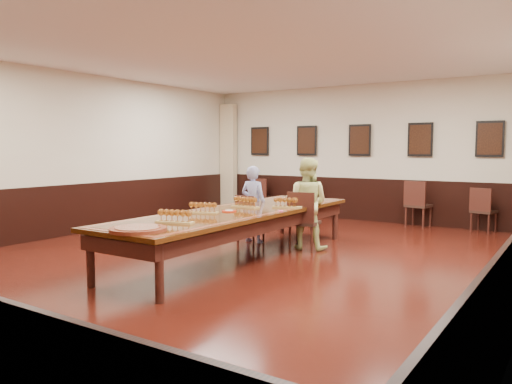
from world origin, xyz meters
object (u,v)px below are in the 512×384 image
Objects in this scene: spare_chair_a at (262,196)px; carved_platter at (138,229)px; chair_man at (251,219)px; person_woman at (307,203)px; spare_chair_c at (418,204)px; conference_table at (238,219)px; chair_woman at (304,221)px; spare_chair_d at (484,210)px; spare_chair_b at (310,200)px; person_man at (253,204)px.

carved_platter is at bearing 103.45° from spare_chair_a.
person_woman reaches higher than chair_man.
spare_chair_c reaches higher than conference_table.
spare_chair_a is 0.91× the size of spare_chair_c.
spare_chair_c is at bearing -114.04° from chair_woman.
spare_chair_a is at bearing 118.76° from conference_table.
person_woman is 1.37m from conference_table.
spare_chair_c is 1.30m from spare_chair_d.
chair_man reaches higher than spare_chair_b.
spare_chair_d is (2.23, 3.60, -0.04)m from chair_woman.
chair_man is at bearing 103.44° from spare_chair_b.
chair_woman is at bearing 64.58° from conference_table.
person_woman is (-0.94, -3.42, 0.27)m from spare_chair_c.
spare_chair_b is (-0.65, 3.57, -0.01)m from chair_man.
spare_chair_a is 1.20× the size of carved_platter.
chair_woman is at bearing 122.87° from spare_chair_a.
spare_chair_c is 0.72× the size of person_man.
spare_chair_a is 4.11m from person_man.
person_woman is (-0.02, 0.10, 0.28)m from chair_woman.
person_woman is (3.17, -3.55, 0.31)m from spare_chair_a.
person_woman is at bearing 81.94° from spare_chair_c.
person_man is at bearing -9.59° from person_woman.
spare_chair_b is 0.85× the size of spare_chair_c.
spare_chair_a is 0.66× the size of person_man.
chair_man is 1.10m from chair_woman.
carved_platter is (0.71, -3.39, 0.34)m from chair_man.
conference_table is (0.56, -1.26, -0.09)m from person_man.
carved_platter is at bearing 86.54° from spare_chair_c.
spare_chair_b is at bearing -80.19° from person_man.
chair_woman reaches higher than conference_table.
spare_chair_b is at bearing -80.44° from chair_man.
person_woman is at bearing 119.60° from spare_chair_b.
conference_table is at bearing 107.40° from spare_chair_b.
spare_chair_a is (-3.18, 3.65, -0.03)m from chair_woman.
conference_table is (-0.53, -1.26, -0.16)m from person_woman.
spare_chair_a is 5.48m from conference_table.
person_woman is (1.73, -3.48, 0.35)m from spare_chair_b.
chair_woman reaches higher than spare_chair_a.
spare_chair_d reaches higher than conference_table.
spare_chair_c is at bearing -121.45° from person_man.
spare_chair_d is at bearing 69.41° from carved_platter.
chair_woman is 3.99m from spare_chair_b.
spare_chair_d is 7.45m from carved_platter.
spare_chair_c reaches higher than carved_platter.
chair_woman reaches higher than spare_chair_b.
spare_chair_a reaches higher than spare_chair_b.
spare_chair_a is 7.56m from carved_platter.
chair_man is 4.19m from spare_chair_a.
chair_woman is at bearing 119.16° from spare_chair_b.
spare_chair_a is at bearing -60.25° from person_man.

